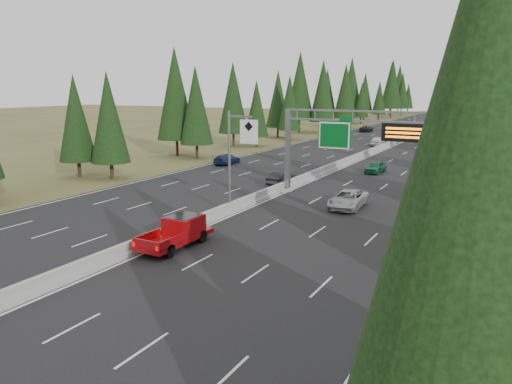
% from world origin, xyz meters
% --- Properties ---
extents(road, '(32.00, 260.00, 0.08)m').
position_xyz_m(road, '(0.00, 80.00, 0.04)').
color(road, black).
rests_on(road, ground).
extents(shoulder_right, '(3.60, 260.00, 0.06)m').
position_xyz_m(shoulder_right, '(17.80, 80.00, 0.03)').
color(shoulder_right, olive).
rests_on(shoulder_right, ground).
extents(shoulder_left, '(3.60, 260.00, 0.06)m').
position_xyz_m(shoulder_left, '(-17.80, 80.00, 0.03)').
color(shoulder_left, '#4C4D24').
rests_on(shoulder_left, ground).
extents(median_barrier, '(0.70, 260.00, 0.85)m').
position_xyz_m(median_barrier, '(0.00, 80.00, 0.41)').
color(median_barrier, gray).
rests_on(median_barrier, road).
extents(sign_gantry, '(16.75, 0.98, 7.80)m').
position_xyz_m(sign_gantry, '(8.92, 34.88, 5.27)').
color(sign_gantry, slate).
rests_on(sign_gantry, road).
extents(hov_sign_pole, '(2.80, 0.50, 8.00)m').
position_xyz_m(hov_sign_pole, '(0.58, 24.97, 4.72)').
color(hov_sign_pole, slate).
rests_on(hov_sign_pole, road).
extents(tree_row_left, '(11.59, 241.32, 18.67)m').
position_xyz_m(tree_row_left, '(-21.92, 79.66, 8.89)').
color(tree_row_left, black).
rests_on(tree_row_left, ground).
extents(silver_minivan, '(2.50, 5.21, 1.43)m').
position_xyz_m(silver_minivan, '(7.64, 31.15, 0.80)').
color(silver_minivan, '#AEADB2').
rests_on(silver_minivan, road).
extents(red_pickup, '(2.00, 5.61, 1.83)m').
position_xyz_m(red_pickup, '(1.50, 16.50, 1.09)').
color(red_pickup, black).
rests_on(red_pickup, road).
extents(car_ahead_green, '(1.89, 4.09, 1.36)m').
position_xyz_m(car_ahead_green, '(5.04, 49.16, 0.76)').
color(car_ahead_green, '#155D3C').
rests_on(car_ahead_green, road).
extents(car_ahead_dkred, '(2.04, 5.12, 1.66)m').
position_xyz_m(car_ahead_dkred, '(14.50, 74.06, 0.91)').
color(car_ahead_dkred, '#600D17').
rests_on(car_ahead_dkred, road).
extents(car_ahead_dkgrey, '(2.30, 5.07, 1.44)m').
position_xyz_m(car_ahead_dkgrey, '(5.67, 82.09, 0.80)').
color(car_ahead_dkgrey, black).
rests_on(car_ahead_dkgrey, road).
extents(car_ahead_white, '(2.50, 5.12, 1.40)m').
position_xyz_m(car_ahead_white, '(9.75, 104.06, 0.78)').
color(car_ahead_white, silver).
rests_on(car_ahead_white, road).
extents(car_ahead_far, '(2.06, 4.57, 1.52)m').
position_xyz_m(car_ahead_far, '(6.18, 111.74, 0.84)').
color(car_ahead_far, black).
rests_on(car_ahead_far, road).
extents(car_onc_near, '(1.52, 4.16, 1.36)m').
position_xyz_m(car_onc_near, '(-1.50, 37.54, 0.76)').
color(car_onc_near, black).
rests_on(car_onc_near, road).
extents(car_onc_blue, '(1.98, 4.65, 1.34)m').
position_xyz_m(car_onc_blue, '(-13.65, 46.63, 0.75)').
color(car_onc_blue, navy).
rests_on(car_onc_blue, road).
extents(car_onc_white, '(1.91, 4.68, 1.59)m').
position_xyz_m(car_onc_white, '(-1.92, 76.38, 0.88)').
color(car_onc_white, silver).
rests_on(car_onc_white, road).
extents(car_onc_far, '(2.61, 5.06, 1.37)m').
position_xyz_m(car_onc_far, '(-11.46, 102.32, 0.76)').
color(car_onc_far, black).
rests_on(car_onc_far, road).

